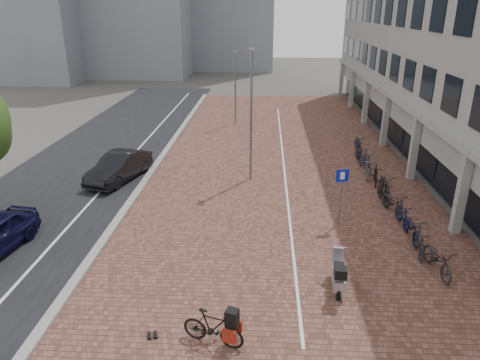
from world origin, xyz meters
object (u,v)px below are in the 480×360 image
object	(u,v)px
scooter_front	(338,272)
parking_sign	(341,188)
car_dark	(119,167)
hero_bike	(213,327)

from	to	relation	value
scooter_front	parking_sign	xyz separation A→B (m)	(0.70, 4.51, 1.07)
scooter_front	parking_sign	distance (m)	4.69
car_dark	scooter_front	bearing A→B (deg)	-26.18
car_dark	hero_bike	xyz separation A→B (m)	(6.28, -11.87, -0.17)
parking_sign	scooter_front	bearing A→B (deg)	-107.94
car_dark	parking_sign	world-z (taller)	parking_sign
car_dark	hero_bike	world-z (taller)	car_dark
car_dark	parking_sign	xyz separation A→B (m)	(10.70, -4.60, 0.95)
parking_sign	car_dark	bearing A→B (deg)	147.63
hero_bike	car_dark	bearing A→B (deg)	44.87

